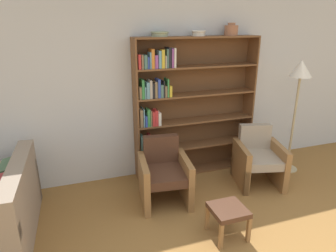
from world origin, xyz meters
TOP-DOWN VIEW (x-y plane):
  - wall_back at (0.00, 2.66)m, footprint 12.00×0.06m
  - bookshelf at (-0.12, 2.48)m, footprint 1.91×0.30m
  - bowl_slate at (-0.50, 2.47)m, footprint 0.25×0.25m
  - bowl_copper at (0.08, 2.47)m, footprint 0.20×0.20m
  - vase_tall at (0.60, 2.47)m, footprint 0.20×0.20m
  - armchair_leather at (-0.67, 1.80)m, footprint 0.72×0.75m
  - armchair_cushioned at (0.82, 1.80)m, footprint 0.79×0.82m
  - floor_lamp at (1.55, 1.99)m, footprint 0.33×0.33m
  - footstool at (-0.22, 0.86)m, footprint 0.38×0.38m

SIDE VIEW (x-z plane):
  - footstool at x=-0.22m, z-range 0.12..0.49m
  - armchair_leather at x=-0.67m, z-range -0.04..0.81m
  - armchair_cushioned at x=0.82m, z-range -0.04..0.81m
  - bookshelf at x=-0.12m, z-range 0.01..2.13m
  - wall_back at x=0.00m, z-range 0.00..2.75m
  - floor_lamp at x=1.55m, z-range 0.61..2.39m
  - bowl_slate at x=-0.50m, z-range 2.13..2.20m
  - bowl_copper at x=0.08m, z-range 2.13..2.21m
  - vase_tall at x=0.60m, z-range 2.11..2.30m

